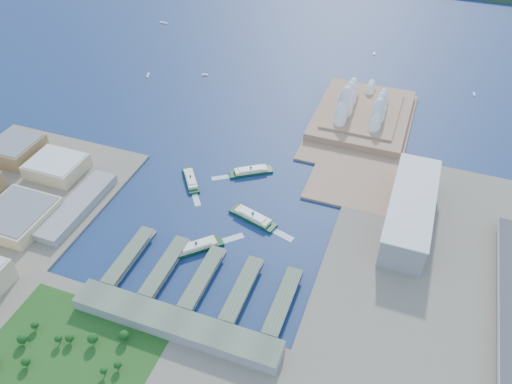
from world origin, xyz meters
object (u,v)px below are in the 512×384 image
at_px(ferry_c, 196,246).
at_px(toaster_building, 410,210).
at_px(ferry_a, 191,178).
at_px(ferry_d, 253,216).
at_px(ferry_b, 251,170).
at_px(opera_house, 365,100).

bearing_deg(ferry_c, toaster_building, -103.86).
bearing_deg(toaster_building, ferry_a, -176.45).
height_order(ferry_a, ferry_d, ferry_d).
distance_m(ferry_b, ferry_d, 85.10).
bearing_deg(ferry_b, ferry_a, -90.51).
xyz_separation_m(opera_house, toaster_building, (90.00, -200.00, -11.50)).
bearing_deg(ferry_b, ferry_d, -11.36).
bearing_deg(ferry_b, ferry_c, -36.77).
xyz_separation_m(ferry_a, ferry_b, (64.17, 41.57, 0.34)).
height_order(opera_house, toaster_building, opera_house).
xyz_separation_m(opera_house, ferry_c, (-115.83, -317.42, -26.52)).
xyz_separation_m(opera_house, ferry_b, (-107.54, -174.67, -26.84)).
distance_m(ferry_b, ferry_c, 143.00).
relative_size(ferry_a, ferry_c, 0.88).
bearing_deg(ferry_d, ferry_b, 38.70).
bearing_deg(ferry_d, toaster_building, -55.47).
distance_m(opera_house, ferry_c, 338.94).
distance_m(ferry_a, ferry_b, 76.46).
relative_size(toaster_building, ferry_d, 2.64).
bearing_deg(ferry_a, ferry_b, -3.28).
bearing_deg(toaster_building, opera_house, 114.23).
distance_m(toaster_building, ferry_a, 262.69).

